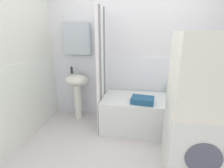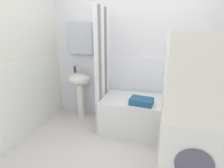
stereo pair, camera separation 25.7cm
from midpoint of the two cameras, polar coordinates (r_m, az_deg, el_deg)
The scene contains 13 objects.
ground_plane at distance 2.48m, azimuth 0.50°, elevation -24.72°, with size 4.80×5.60×0.04m, color silver.
wall_back_tiled at distance 3.15m, azimuth 3.36°, elevation 8.10°, with size 3.60×0.18×2.40m.
wall_left_tiled at distance 2.91m, azimuth -30.35°, elevation 4.56°, with size 0.07×1.81×2.40m.
sink at distance 3.29m, azimuth -13.69°, elevation -0.95°, with size 0.44×0.34×0.87m.
faucet at distance 3.28m, azimuth -13.48°, elevation 4.39°, with size 0.03×0.12×0.12m.
soap_dispenser at distance 3.32m, azimuth -15.44°, elevation 4.39°, with size 0.05×0.05×0.14m.
bathtub at distance 3.00m, azimuth 8.79°, elevation -9.88°, with size 1.48×0.73×0.57m, color silver.
shower_curtain at distance 2.85m, azimuth -5.84°, elevation 4.22°, with size 0.01×0.73×2.00m.
body_wash_bottle at distance 3.19m, azimuth 20.78°, elevation -2.12°, with size 0.05×0.05×0.17m.
shampoo_bottle at distance 3.16m, azimuth 18.62°, elevation -1.76°, with size 0.04×0.04×0.20m.
lotion_bottle at distance 3.17m, azimuth 16.10°, elevation -1.93°, with size 0.06×0.06×0.15m.
towel_folded at distance 2.69m, azimuth 7.41°, elevation -5.37°, with size 0.34×0.25×0.09m, color #24557B.
washer_dryer_stack at distance 2.02m, azimuth 23.96°, elevation -8.27°, with size 0.63×0.60×1.64m.
Camera 1 is at (0.18, -1.85, 1.64)m, focal length 27.52 mm.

